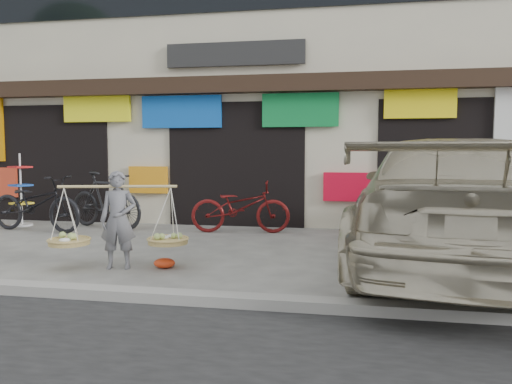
% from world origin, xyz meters
% --- Properties ---
extents(ground, '(70.00, 70.00, 0.00)m').
position_xyz_m(ground, '(0.00, 0.00, 0.00)').
color(ground, gray).
rests_on(ground, ground).
extents(kerb, '(70.00, 0.25, 0.12)m').
position_xyz_m(kerb, '(0.00, -2.00, 0.06)').
color(kerb, gray).
rests_on(kerb, ground).
extents(shophouse_block, '(14.00, 6.32, 7.00)m').
position_xyz_m(shophouse_block, '(-0.00, 6.42, 3.45)').
color(shophouse_block, beige).
rests_on(shophouse_block, ground).
extents(street_vendor, '(1.90, 0.88, 1.38)m').
position_xyz_m(street_vendor, '(-0.75, -0.64, 0.62)').
color(street_vendor, slate).
rests_on(street_vendor, ground).
extents(bike_0, '(2.28, 1.08, 1.15)m').
position_xyz_m(bike_0, '(-3.86, 2.03, 0.58)').
color(bike_0, black).
rests_on(bike_0, ground).
extents(bike_1, '(2.08, 1.20, 1.21)m').
position_xyz_m(bike_1, '(-2.67, 2.69, 0.60)').
color(bike_1, black).
rests_on(bike_1, ground).
extents(bike_2, '(2.07, 0.96, 1.05)m').
position_xyz_m(bike_2, '(0.28, 2.65, 0.52)').
color(bike_2, '#5A0F0F').
rests_on(bike_2, ground).
extents(suv, '(3.39, 6.54, 1.81)m').
position_xyz_m(suv, '(3.87, 0.31, 0.91)').
color(suv, beige).
rests_on(suv, ground).
extents(display_rack, '(0.50, 0.50, 1.59)m').
position_xyz_m(display_rack, '(-4.65, 2.66, 0.64)').
color(display_rack, silver).
rests_on(display_rack, ground).
extents(red_bag, '(0.31, 0.25, 0.14)m').
position_xyz_m(red_bag, '(-0.13, -0.51, 0.07)').
color(red_bag, red).
rests_on(red_bag, ground).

